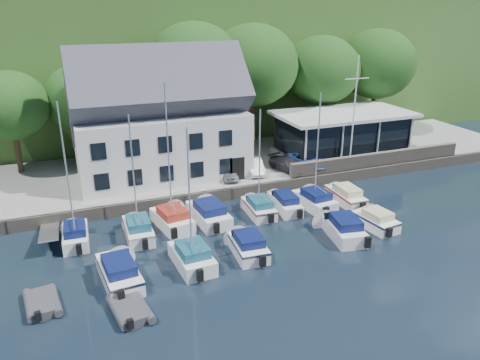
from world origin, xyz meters
The scene contains 34 objects.
ground centered at (0.00, 0.00, 0.00)m, with size 180.00×180.00×0.00m, color black.
quay centered at (0.00, 17.50, 0.50)m, with size 60.00×13.00×1.00m, color gray.
quay_face centered at (0.00, 11.00, 0.50)m, with size 60.00×0.30×1.00m, color #645C50.
hillside centered at (0.00, 62.00, 8.00)m, with size 160.00×75.00×16.00m, color #2E511E.
harbor_building centered at (-7.00, 16.50, 5.35)m, with size 14.40×8.20×8.70m, color silver, non-canonical shape.
club_pavilion centered at (11.00, 16.00, 3.05)m, with size 13.20×7.20×4.10m, color black, non-canonical shape.
seawall centered at (12.00, 11.40, 1.60)m, with size 18.00×0.50×1.20m, color #645C50.
gangway centered at (-16.50, 9.00, 0.00)m, with size 1.20×6.00×1.40m, color silver, non-canonical shape.
car_silver centered at (-2.01, 13.15, 1.55)m, with size 1.30×3.23×1.10m, color #A2A3A7.
car_white centered at (0.58, 13.70, 1.62)m, with size 1.31×3.75×1.24m, color silver.
car_dgrey centered at (3.54, 13.10, 1.58)m, with size 1.63×4.00×1.16m, color #2B2C30.
car_blue centered at (5.69, 13.32, 1.68)m, with size 1.58×4.00×1.37m, color #2E4B8D.
flagpole centered at (9.50, 12.20, 5.98)m, with size 2.39×0.20×9.95m, color silver, non-canonical shape.
tree_0 centered at (-18.66, 21.47, 5.44)m, with size 6.50×6.50×8.89m, color #123710, non-canonical shape.
tree_1 centered at (-12.87, 22.59, 5.50)m, with size 6.58×6.58×9.00m, color #123710, non-canonical shape.
tree_2 centered at (-2.16, 22.04, 7.28)m, with size 9.19×9.19×12.56m, color #123710, non-canonical shape.
tree_3 centered at (3.72, 21.58, 7.17)m, with size 9.03×9.03×12.34m, color #123710, non-canonical shape.
tree_4 centered at (11.62, 21.55, 6.50)m, with size 8.05×8.05×11.01m, color #123710, non-canonical shape.
tree_5 centered at (18.62, 21.57, 6.77)m, with size 8.44×8.44×11.54m, color #123710, non-canonical shape.
boat_r1_0 centered at (-14.89, 7.83, 4.42)m, with size 1.77×5.26×8.83m, color silver, non-canonical shape.
boat_r1_1 centered at (-10.84, 7.07, 4.67)m, with size 1.88×5.61×9.34m, color silver, non-canonical shape.
boat_r1_2 centered at (-8.29, 7.87, 4.66)m, with size 2.12×5.70×9.32m, color silver, non-canonical shape.
boat_r1_3 centered at (-5.58, 7.76, 0.79)m, with size 2.22×6.35×1.57m, color silver, non-canonical shape.
boat_r1_4 centered at (-1.66, 7.53, 4.23)m, with size 1.87×5.24×8.47m, color silver, non-canonical shape.
boat_r1_5 centered at (0.58, 7.65, 0.69)m, with size 1.69×5.74×1.38m, color silver, non-canonical shape.
boat_r1_6 centered at (2.91, 7.11, 4.63)m, with size 2.08×5.59×9.26m, color silver, non-canonical shape.
boat_r1_7 centered at (5.77, 7.07, 0.71)m, with size 1.77×5.90×1.43m, color silver, non-canonical shape.
boat_r2_0 centered at (-12.81, 2.03, 0.77)m, with size 2.06×6.34×1.54m, color silver, non-canonical shape.
boat_r2_1 centered at (-8.43, 2.20, 4.66)m, with size 2.14×5.56×9.32m, color silver, non-canonical shape.
boat_r2_2 centered at (-4.71, 2.34, 0.73)m, with size 2.01×5.43×1.45m, color silver, non-canonical shape.
boat_r2_3 centered at (2.30, 2.12, 0.77)m, with size 2.09×5.99×1.55m, color silver, non-canonical shape.
boat_r2_4 centered at (5.22, 2.44, 0.69)m, with size 1.87×4.84×1.37m, color silver, non-canonical shape.
dinghy_0 centered at (-16.98, 1.02, 0.35)m, with size 1.78×2.97×0.69m, color #35363A, non-canonical shape.
dinghy_1 centered at (-12.73, -1.24, 0.36)m, with size 1.85×3.09×0.72m, color #35363A, non-canonical shape.
Camera 1 is at (-14.80, -22.11, 15.14)m, focal length 35.00 mm.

